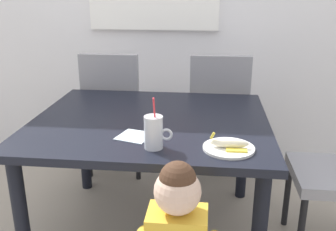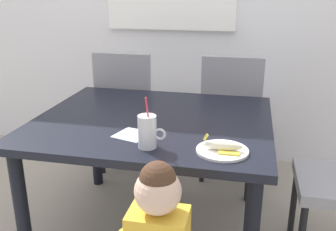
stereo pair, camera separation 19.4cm
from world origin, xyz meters
TOP-DOWN VIEW (x-y plane):
  - ground_plane at (0.00, 0.00)m, footprint 24.00×24.00m
  - dining_table at (0.00, 0.00)m, footprint 1.27×1.10m
  - dining_chair_left at (-0.39, 0.74)m, footprint 0.44×0.44m
  - dining_chair_right at (0.39, 0.77)m, footprint 0.44×0.45m
  - milk_cup at (0.08, -0.39)m, footprint 0.13×0.09m
  - snack_plate at (0.41, -0.37)m, footprint 0.23×0.23m
  - peeled_banana at (0.41, -0.37)m, footprint 0.17×0.11m
  - paper_napkin at (-0.04, -0.27)m, footprint 0.19×0.19m

SIDE VIEW (x-z plane):
  - ground_plane at x=0.00m, z-range 0.00..0.00m
  - dining_chair_left at x=-0.39m, z-range 0.06..1.02m
  - dining_chair_right at x=0.39m, z-range 0.06..1.02m
  - dining_table at x=0.00m, z-range 0.27..0.99m
  - paper_napkin at x=-0.04m, z-range 0.72..0.73m
  - snack_plate at x=0.41m, z-range 0.72..0.73m
  - peeled_banana at x=0.41m, z-range 0.72..0.79m
  - milk_cup at x=0.08m, z-range 0.67..0.91m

